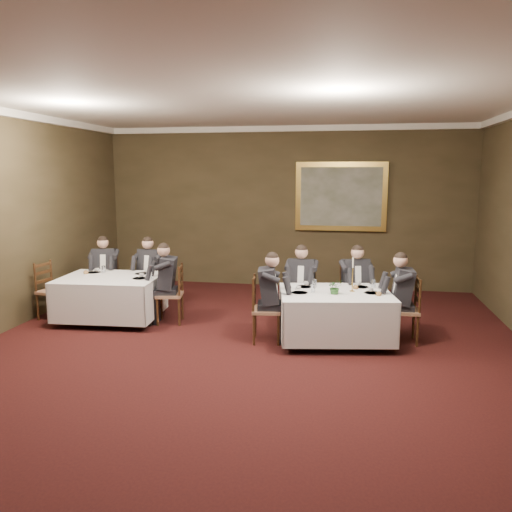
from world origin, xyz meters
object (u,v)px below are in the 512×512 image
(table_main, at_px, (335,312))
(diner_sec_backleft, at_px, (106,280))
(diner_sec_endright, at_px, (170,293))
(diner_main_endright, at_px, (404,309))
(diner_main_backleft, at_px, (302,295))
(chair_main_backright, at_px, (354,308))
(chair_sec_endright, at_px, (171,306))
(chair_sec_backleft, at_px, (106,292))
(chair_sec_backright, at_px, (152,293))
(centerpiece, at_px, (335,286))
(diner_main_endleft, at_px, (267,308))
(chair_main_endright, at_px, (404,323))
(candlestick, at_px, (352,279))
(diner_main_backright, at_px, (355,295))
(chair_main_backleft, at_px, (301,308))
(table_second, at_px, (111,295))
(painting, at_px, (341,197))
(diner_sec_backright, at_px, (151,281))
(chair_main_endleft, at_px, (266,323))
(chair_sec_endleft, at_px, (53,303))

(table_main, xyz_separation_m, diner_sec_backleft, (-4.30, 1.22, 0.06))
(diner_sec_endright, bearing_deg, diner_main_endright, -105.63)
(diner_main_backleft, distance_m, diner_sec_backleft, 3.76)
(chair_main_backright, distance_m, chair_sec_endright, 3.08)
(table_main, xyz_separation_m, chair_sec_backleft, (-4.30, 1.23, -0.17))
(chair_sec_backright, xyz_separation_m, diner_sec_endright, (0.64, -0.81, 0.23))
(diner_sec_backleft, bearing_deg, diner_sec_endright, 140.20)
(chair_sec_backleft, xyz_separation_m, centerpiece, (4.29, -1.36, 0.60))
(diner_main_endleft, xyz_separation_m, chair_sec_backleft, (-3.29, 1.40, -0.23))
(table_main, height_order, chair_main_endright, chair_main_endright)
(diner_main_endright, height_order, centerpiece, diner_main_endright)
(chair_sec_endright, height_order, diner_sec_endright, diner_sec_endright)
(table_main, xyz_separation_m, candlestick, (0.24, 0.08, 0.51))
(diner_main_backright, xyz_separation_m, chair_main_endright, (0.72, -0.72, -0.23))
(chair_main_backleft, xyz_separation_m, centerpiece, (0.56, -0.89, 0.60))
(diner_main_endleft, bearing_deg, diner_main_backleft, 146.63)
(chair_sec_backright, bearing_deg, diner_sec_endright, 138.24)
(table_second, distance_m, chair_main_backright, 4.13)
(table_second, distance_m, diner_main_endright, 4.82)
(diner_main_endright, height_order, chair_sec_backright, diner_main_endright)
(diner_main_endright, bearing_deg, painting, 15.12)
(chair_sec_backleft, relative_size, diner_sec_endright, 0.74)
(diner_main_endright, bearing_deg, diner_sec_endright, 83.81)
(diner_main_endleft, relative_size, chair_main_endright, 1.35)
(table_main, relative_size, chair_main_endright, 1.82)
(chair_main_backright, distance_m, diner_main_backright, 0.23)
(chair_main_backright, distance_m, chair_main_endright, 1.03)
(chair_main_backright, xyz_separation_m, chair_sec_backleft, (-4.59, 0.33, 0.00))
(chair_sec_endright, bearing_deg, painting, -52.65)
(diner_main_endright, bearing_deg, diner_sec_backright, 74.44)
(chair_main_endleft, relative_size, diner_sec_backright, 0.74)
(chair_main_endright, height_order, diner_main_endright, diner_main_endright)
(chair_sec_endright, relative_size, painting, 0.52)
(table_second, xyz_separation_m, chair_sec_endright, (1.05, 0.07, -0.17))
(chair_sec_endright, distance_m, candlestick, 3.10)
(table_main, distance_m, diner_sec_backleft, 4.47)
(diner_main_endleft, xyz_separation_m, chair_sec_backright, (-2.40, 1.46, -0.23))
(chair_main_endleft, bearing_deg, chair_main_backright, 121.54)
(chair_main_backleft, relative_size, diner_main_backright, 0.74)
(table_main, distance_m, diner_main_backright, 0.94)
(table_second, height_order, candlestick, candlestick)
(chair_sec_backleft, bearing_deg, chair_sec_backright, 169.73)
(diner_sec_endright, bearing_deg, chair_main_endright, -105.61)
(chair_main_endleft, bearing_deg, centerpiece, 84.77)
(chair_sec_endleft, xyz_separation_m, centerpiece, (4.84, -0.48, 0.60))
(painting, bearing_deg, diner_sec_endright, -131.88)
(table_second, xyz_separation_m, diner_main_endleft, (2.79, -0.58, 0.06))
(chair_main_endright, relative_size, centerpiece, 4.29)
(chair_main_endright, distance_m, diner_sec_backleft, 5.43)
(centerpiece, bearing_deg, diner_sec_backright, 157.55)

